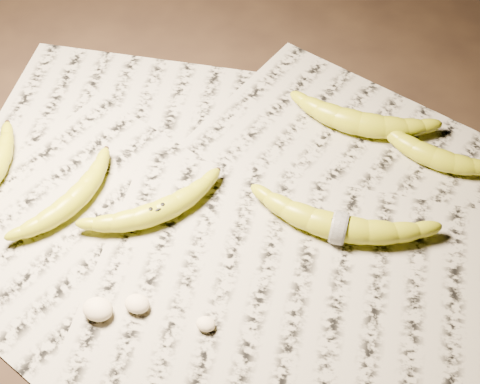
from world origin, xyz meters
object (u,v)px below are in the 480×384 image
(banana_left_b, at_px, (72,200))
(banana_taped, at_px, (339,226))
(banana_center, at_px, (157,211))
(banana_upper_a, at_px, (360,122))
(banana_upper_b, at_px, (434,156))

(banana_left_b, distance_m, banana_taped, 0.38)
(banana_left_b, relative_size, banana_center, 0.92)
(banana_center, distance_m, banana_upper_a, 0.35)
(banana_left_b, bearing_deg, banana_center, -62.97)
(banana_taped, xyz_separation_m, banana_upper_a, (-0.01, 0.20, 0.00))
(banana_upper_b, bearing_deg, banana_taped, -111.40)
(banana_taped, bearing_deg, banana_upper_b, 55.56)
(banana_taped, height_order, banana_upper_a, same)
(banana_upper_a, bearing_deg, banana_center, -133.91)
(banana_left_b, height_order, banana_center, banana_center)
(banana_left_b, xyz_separation_m, banana_upper_a, (0.36, 0.27, 0.00))
(banana_upper_a, distance_m, banana_upper_b, 0.12)
(banana_upper_a, bearing_deg, banana_upper_b, -16.04)
(banana_left_b, distance_m, banana_center, 0.12)
(banana_taped, height_order, banana_upper_b, banana_taped)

